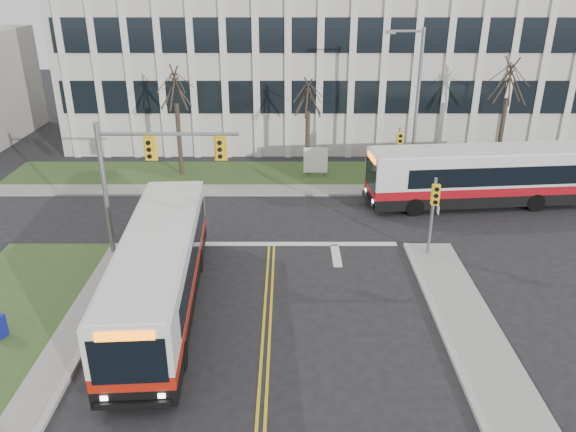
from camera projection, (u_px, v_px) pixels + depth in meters
The scene contains 14 objects.
ground at pixel (265, 350), 19.39m from camera, with size 120.00×120.00×0.00m, color black.
sidewalk_cross at pixel (359, 190), 33.28m from camera, with size 44.00×1.60×0.14m, color #9E9B93.
building_lawn at pixel (354, 175), 35.85m from camera, with size 44.00×5.00×0.12m, color #324E21.
office_building at pixel (341, 53), 44.45m from camera, with size 40.00×16.00×12.00m, color beige.
mast_arm_signal at pixel (140, 167), 24.24m from camera, with size 6.11×0.38×6.20m.
signal_pole_near at pixel (434, 206), 24.70m from camera, with size 0.34×0.39×3.80m.
signal_pole_far at pixel (399, 150), 32.49m from camera, with size 0.34×0.39×3.80m.
streetlight at pixel (414, 101), 32.14m from camera, with size 2.15×0.25×9.20m.
directory_sign at pixel (316, 161), 34.95m from camera, with size 1.50×0.12×2.00m.
tree_left at pixel (175, 89), 33.66m from camera, with size 1.80×1.80×7.70m.
tree_mid at pixel (308, 99), 34.10m from camera, with size 1.80×1.80×6.82m.
tree_right at pixel (509, 82), 33.50m from camera, with size 1.80×1.80×8.25m.
bus_main at pixel (160, 273), 21.19m from camera, with size 2.52×11.62×3.10m, color silver, non-canonical shape.
bus_cross at pixel (477, 178), 30.81m from camera, with size 2.58×11.89×3.17m, color silver, non-canonical shape.
Camera 1 is at (0.79, -15.89, 12.04)m, focal length 35.00 mm.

